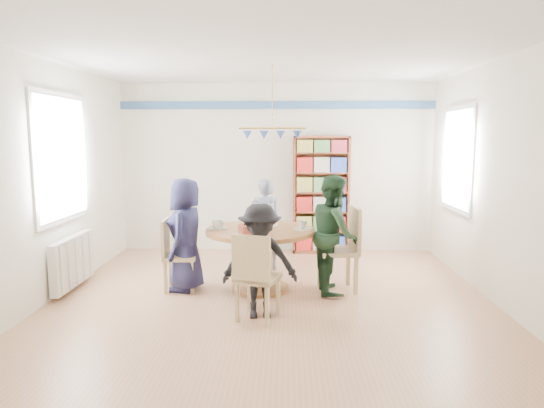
{
  "coord_description": "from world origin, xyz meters",
  "views": [
    {
      "loc": [
        0.19,
        -5.33,
        1.84
      ],
      "look_at": [
        0.0,
        0.4,
        1.05
      ],
      "focal_mm": 32.0,
      "sensor_mm": 36.0,
      "label": 1
    }
  ],
  "objects_px": {
    "person_far": "(265,224)",
    "bookshelf": "(321,196)",
    "chair_left": "(174,251)",
    "chair_right": "(345,245)",
    "radiator": "(73,261)",
    "person_right": "(334,234)",
    "dining_table": "(260,245)",
    "person_left": "(186,234)",
    "person_near": "(260,261)",
    "chair_far": "(262,235)",
    "chair_near": "(255,273)"
  },
  "relations": [
    {
      "from": "chair_right",
      "to": "radiator",
      "type": "bearing_deg",
      "value": -178.39
    },
    {
      "from": "chair_near",
      "to": "person_left",
      "type": "height_order",
      "value": "person_left"
    },
    {
      "from": "person_far",
      "to": "person_near",
      "type": "bearing_deg",
      "value": 89.67
    },
    {
      "from": "chair_right",
      "to": "chair_far",
      "type": "xyz_separation_m",
      "value": [
        -1.06,
        1.05,
        -0.1
      ]
    },
    {
      "from": "person_right",
      "to": "person_far",
      "type": "distance_m",
      "value": 1.31
    },
    {
      "from": "chair_near",
      "to": "person_far",
      "type": "relative_size",
      "value": 0.7
    },
    {
      "from": "person_right",
      "to": "person_far",
      "type": "height_order",
      "value": "person_right"
    },
    {
      "from": "chair_left",
      "to": "bookshelf",
      "type": "height_order",
      "value": "bookshelf"
    },
    {
      "from": "bookshelf",
      "to": "chair_far",
      "type": "bearing_deg",
      "value": -135.13
    },
    {
      "from": "person_right",
      "to": "person_far",
      "type": "xyz_separation_m",
      "value": [
        -0.87,
        0.98,
        -0.06
      ]
    },
    {
      "from": "chair_far",
      "to": "person_right",
      "type": "distance_m",
      "value": 1.46
    },
    {
      "from": "chair_left",
      "to": "person_left",
      "type": "xyz_separation_m",
      "value": [
        0.14,
        0.02,
        0.2
      ]
    },
    {
      "from": "radiator",
      "to": "dining_table",
      "type": "bearing_deg",
      "value": 1.82
    },
    {
      "from": "person_left",
      "to": "person_right",
      "type": "distance_m",
      "value": 1.78
    },
    {
      "from": "radiator",
      "to": "person_right",
      "type": "relative_size",
      "value": 0.71
    },
    {
      "from": "bookshelf",
      "to": "person_right",
      "type": "bearing_deg",
      "value": -89.21
    },
    {
      "from": "radiator",
      "to": "person_far",
      "type": "distance_m",
      "value": 2.52
    },
    {
      "from": "chair_right",
      "to": "person_left",
      "type": "relative_size",
      "value": 0.75
    },
    {
      "from": "radiator",
      "to": "person_left",
      "type": "bearing_deg",
      "value": 2.24
    },
    {
      "from": "chair_far",
      "to": "person_far",
      "type": "distance_m",
      "value": 0.23
    },
    {
      "from": "radiator",
      "to": "chair_far",
      "type": "relative_size",
      "value": 1.19
    },
    {
      "from": "radiator",
      "to": "person_near",
      "type": "distance_m",
      "value": 2.48
    },
    {
      "from": "person_far",
      "to": "bookshelf",
      "type": "height_order",
      "value": "bookshelf"
    },
    {
      "from": "chair_near",
      "to": "person_left",
      "type": "xyz_separation_m",
      "value": [
        -0.9,
        1.01,
        0.19
      ]
    },
    {
      "from": "radiator",
      "to": "person_left",
      "type": "distance_m",
      "value": 1.42
    },
    {
      "from": "radiator",
      "to": "person_right",
      "type": "height_order",
      "value": "person_right"
    },
    {
      "from": "chair_right",
      "to": "bookshelf",
      "type": "distance_m",
      "value": 1.99
    },
    {
      "from": "chair_near",
      "to": "chair_left",
      "type": "bearing_deg",
      "value": 136.54
    },
    {
      "from": "person_left",
      "to": "chair_near",
      "type": "bearing_deg",
      "value": 48.25
    },
    {
      "from": "person_near",
      "to": "person_right",
      "type": "bearing_deg",
      "value": 39.51
    },
    {
      "from": "chair_near",
      "to": "person_far",
      "type": "distance_m",
      "value": 1.97
    },
    {
      "from": "chair_left",
      "to": "person_far",
      "type": "bearing_deg",
      "value": 42.85
    },
    {
      "from": "person_far",
      "to": "bookshelf",
      "type": "bearing_deg",
      "value": -130.76
    },
    {
      "from": "dining_table",
      "to": "person_near",
      "type": "xyz_separation_m",
      "value": [
        0.05,
        -0.9,
        0.03
      ]
    },
    {
      "from": "person_near",
      "to": "bookshelf",
      "type": "distance_m",
      "value": 3.0
    },
    {
      "from": "dining_table",
      "to": "bookshelf",
      "type": "height_order",
      "value": "bookshelf"
    },
    {
      "from": "chair_left",
      "to": "person_left",
      "type": "bearing_deg",
      "value": 7.35
    },
    {
      "from": "person_left",
      "to": "chair_right",
      "type": "bearing_deg",
      "value": 97.53
    },
    {
      "from": "radiator",
      "to": "person_right",
      "type": "bearing_deg",
      "value": 0.68
    },
    {
      "from": "chair_left",
      "to": "chair_right",
      "type": "distance_m",
      "value": 2.06
    },
    {
      "from": "dining_table",
      "to": "person_far",
      "type": "bearing_deg",
      "value": 89.04
    },
    {
      "from": "dining_table",
      "to": "person_far",
      "type": "distance_m",
      "value": 0.94
    },
    {
      "from": "radiator",
      "to": "chair_near",
      "type": "xyz_separation_m",
      "value": [
        2.28,
        -0.95,
        0.15
      ]
    },
    {
      "from": "chair_far",
      "to": "bookshelf",
      "type": "height_order",
      "value": "bookshelf"
    },
    {
      "from": "chair_far",
      "to": "person_near",
      "type": "height_order",
      "value": "person_near"
    },
    {
      "from": "radiator",
      "to": "bookshelf",
      "type": "xyz_separation_m",
      "value": [
        3.13,
        2.04,
        0.57
      ]
    },
    {
      "from": "chair_left",
      "to": "chair_right",
      "type": "xyz_separation_m",
      "value": [
        2.05,
        0.06,
        0.08
      ]
    },
    {
      "from": "chair_left",
      "to": "chair_right",
      "type": "bearing_deg",
      "value": 1.58
    },
    {
      "from": "chair_left",
      "to": "chair_far",
      "type": "distance_m",
      "value": 1.49
    },
    {
      "from": "chair_right",
      "to": "person_left",
      "type": "height_order",
      "value": "person_left"
    }
  ]
}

